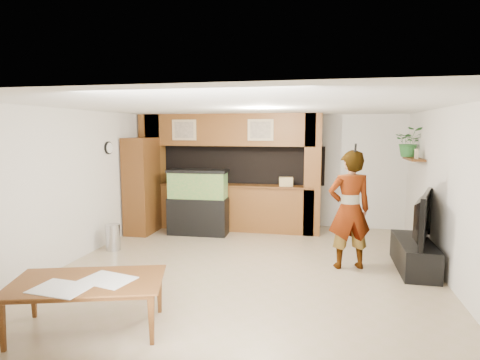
% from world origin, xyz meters
% --- Properties ---
extents(floor, '(6.50, 6.50, 0.00)m').
position_xyz_m(floor, '(0.00, 0.00, 0.00)').
color(floor, tan).
rests_on(floor, ground).
extents(ceiling, '(6.50, 6.50, 0.00)m').
position_xyz_m(ceiling, '(0.00, 0.00, 2.60)').
color(ceiling, white).
rests_on(ceiling, wall_back).
extents(wall_back, '(6.00, 0.00, 6.00)m').
position_xyz_m(wall_back, '(0.00, 3.25, 1.30)').
color(wall_back, silver).
rests_on(wall_back, floor).
extents(wall_left, '(0.00, 6.50, 6.50)m').
position_xyz_m(wall_left, '(-3.00, 0.00, 1.30)').
color(wall_left, silver).
rests_on(wall_left, floor).
extents(wall_right, '(0.00, 6.50, 6.50)m').
position_xyz_m(wall_right, '(3.00, 0.00, 1.30)').
color(wall_right, silver).
rests_on(wall_right, floor).
extents(partition, '(4.20, 0.99, 2.60)m').
position_xyz_m(partition, '(-0.95, 2.64, 1.31)').
color(partition, brown).
rests_on(partition, floor).
extents(wall_clock, '(0.05, 0.25, 0.25)m').
position_xyz_m(wall_clock, '(-2.97, 1.00, 1.90)').
color(wall_clock, black).
rests_on(wall_clock, wall_left).
extents(wall_shelf, '(0.25, 0.90, 0.04)m').
position_xyz_m(wall_shelf, '(2.85, 1.95, 1.70)').
color(wall_shelf, brown).
rests_on(wall_shelf, wall_right).
extents(pantry_cabinet, '(0.52, 0.85, 2.08)m').
position_xyz_m(pantry_cabinet, '(-2.70, 1.85, 1.04)').
color(pantry_cabinet, brown).
rests_on(pantry_cabinet, floor).
extents(trash_can, '(0.27, 0.27, 0.50)m').
position_xyz_m(trash_can, '(-2.67, 0.51, 0.25)').
color(trash_can, '#B2B2B7').
rests_on(trash_can, floor).
extents(aquarium, '(1.27, 0.48, 1.41)m').
position_xyz_m(aquarium, '(-1.45, 1.95, 0.69)').
color(aquarium, black).
rests_on(aquarium, floor).
extents(tv_stand, '(0.52, 1.43, 0.48)m').
position_xyz_m(tv_stand, '(2.65, 0.56, 0.24)').
color(tv_stand, black).
rests_on(tv_stand, floor).
extents(television, '(0.59, 1.38, 0.80)m').
position_xyz_m(television, '(2.65, 0.56, 0.87)').
color(television, black).
rests_on(television, tv_stand).
extents(photo_frame, '(0.05, 0.14, 0.18)m').
position_xyz_m(photo_frame, '(2.85, 1.74, 1.81)').
color(photo_frame, tan).
rests_on(photo_frame, wall_shelf).
extents(potted_plant, '(0.59, 0.53, 0.59)m').
position_xyz_m(potted_plant, '(2.82, 2.27, 2.01)').
color(potted_plant, '#28652C').
rests_on(potted_plant, wall_shelf).
extents(person, '(0.81, 0.64, 1.93)m').
position_xyz_m(person, '(1.60, 0.42, 0.97)').
color(person, tan).
rests_on(person, floor).
extents(microphone, '(0.03, 0.09, 0.15)m').
position_xyz_m(microphone, '(1.65, 0.26, 1.97)').
color(microphone, black).
rests_on(microphone, person).
extents(dining_table, '(1.86, 1.37, 0.58)m').
position_xyz_m(dining_table, '(-1.36, -2.36, 0.29)').
color(dining_table, brown).
rests_on(dining_table, floor).
extents(newspaper_a, '(0.63, 0.52, 0.01)m').
position_xyz_m(newspaper_a, '(-1.15, -2.27, 0.59)').
color(newspaper_a, silver).
rests_on(newspaper_a, dining_table).
extents(newspaper_b, '(0.62, 0.47, 0.01)m').
position_xyz_m(newspaper_b, '(-1.50, -2.60, 0.59)').
color(newspaper_b, silver).
rests_on(newspaper_b, dining_table).
extents(counter_box, '(0.32, 0.24, 0.19)m').
position_xyz_m(counter_box, '(0.38, 2.45, 1.14)').
color(counter_box, tan).
rests_on(counter_box, partition).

